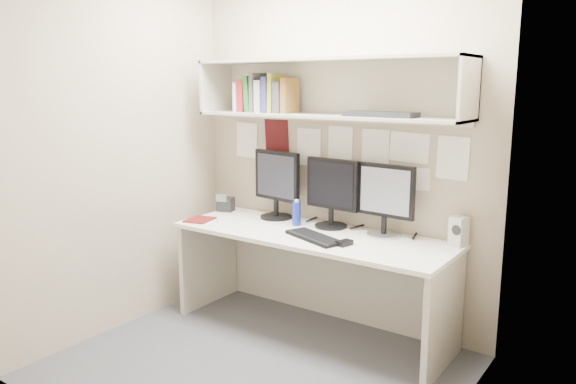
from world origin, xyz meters
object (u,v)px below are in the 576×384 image
Objects in this scene: monitor_right at (385,197)px; desk_phone at (226,204)px; monitor_left at (277,182)px; keyboard at (314,237)px; monitor_center at (332,190)px; maroon_notebook at (200,220)px; desk at (311,282)px; speaker at (459,231)px.

desk_phone is (-1.39, -0.05, -0.21)m from monitor_right.
monitor_left is 0.91m from monitor_right.
keyboard is (0.56, -0.35, -0.27)m from monitor_left.
maroon_notebook is at bearing -151.66° from monitor_center.
monitor_right reaches higher than keyboard.
monitor_right is 1.08× the size of keyboard.
monitor_left is (-0.46, 0.22, 0.64)m from desk.
speaker is (1.40, 0.05, -0.18)m from monitor_left.
desk is at bearing 149.16° from keyboard.
maroon_notebook is 0.36m from desk_phone.
maroon_notebook is at bearing -149.40° from speaker.
maroon_notebook is (-0.99, -0.06, -0.01)m from keyboard.
monitor_center is at bearing 122.51° from keyboard.
desk_phone reaches higher than maroon_notebook.
speaker is (0.49, 0.05, -0.17)m from monitor_right.
monitor_center is at bearing -160.25° from speaker.
maroon_notebook is (-1.83, -0.45, -0.09)m from speaker.
monitor_center is 0.99m from desk_phone.
maroon_notebook is at bearing -155.52° from keyboard.
speaker is 0.88× the size of maroon_notebook.
monitor_right is at bearing -16.37° from desk_phone.
monitor_right is 0.52m from speaker.
desk is 0.67m from monitor_center.
desk_phone is at bearing 169.67° from desk.
maroon_notebook is (-0.92, -0.41, -0.26)m from monitor_center.
monitor_left is at bearing -12.66° from desk_phone.
monitor_left reaches higher than monitor_right.
speaker is at bearing 1.20° from maroon_notebook.
monitor_right is 1.40m from desk_phone.
monitor_center reaches higher than desk.
monitor_center is 2.32× the size of maroon_notebook.
monitor_left is at bearing -161.33° from speaker.
monitor_right is 0.55m from keyboard.
monitor_right reaches higher than maroon_notebook.
maroon_notebook is (-0.43, -0.40, -0.27)m from monitor_left.
monitor_left reaches higher than speaker.
monitor_right is at bearing 66.03° from keyboard.
monitor_left is 0.53m from desk_phone.
monitor_center reaches higher than keyboard.
speaker reaches higher than maroon_notebook.
desk_phone reaches higher than keyboard.
monitor_left reaches higher than monitor_center.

